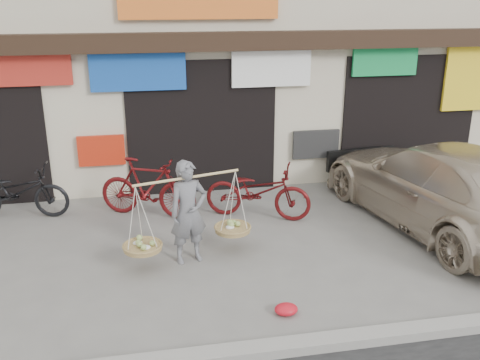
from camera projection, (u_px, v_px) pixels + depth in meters
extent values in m
plane|color=slate|center=(233.00, 270.00, 7.98)|extent=(70.00, 70.00, 0.00)
cube|color=gray|center=(264.00, 350.00, 6.10)|extent=(70.00, 0.25, 0.12)
cube|color=beige|center=(185.00, 11.00, 12.85)|extent=(14.00, 6.00, 7.00)
cube|color=black|center=(201.00, 42.00, 10.08)|extent=(14.00, 0.35, 0.35)
cube|color=black|center=(201.00, 125.00, 11.01)|extent=(3.00, 0.60, 2.70)
cube|color=black|center=(403.00, 116.00, 11.81)|extent=(3.00, 0.60, 2.70)
cube|color=red|center=(26.00, 70.00, 9.72)|extent=(1.60, 0.08, 0.60)
cube|color=#1850B5|center=(138.00, 72.00, 10.11)|extent=(1.80, 0.08, 0.70)
cube|color=white|center=(271.00, 69.00, 10.57)|extent=(1.60, 0.08, 0.70)
cube|color=#179B4D|center=(385.00, 61.00, 10.97)|extent=(1.40, 0.08, 0.60)
cube|color=yellow|center=(470.00, 78.00, 11.45)|extent=(1.20, 0.08, 1.40)
cube|color=red|center=(101.00, 151.00, 10.46)|extent=(0.90, 0.08, 0.60)
cube|color=#292929|center=(316.00, 144.00, 11.28)|extent=(1.00, 0.08, 0.60)
cube|color=orange|center=(200.00, 5.00, 9.93)|extent=(3.00, 0.08, 0.50)
imported|color=slate|center=(188.00, 212.00, 8.02)|extent=(0.67, 0.53, 1.61)
cylinder|color=#D8B778|center=(187.00, 178.00, 7.84)|extent=(1.60, 0.48, 0.04)
cylinder|color=#9E814B|center=(143.00, 247.00, 7.85)|extent=(0.56, 0.56, 0.07)
ellipsoid|color=#A5BF66|center=(142.00, 244.00, 7.83)|extent=(0.39, 0.39, 0.10)
cylinder|color=#9E814B|center=(233.00, 229.00, 8.46)|extent=(0.56, 0.56, 0.07)
ellipsoid|color=#A5BF66|center=(233.00, 225.00, 8.44)|extent=(0.39, 0.39, 0.10)
imported|color=black|center=(17.00, 192.00, 9.74)|extent=(1.96, 0.96, 0.99)
imported|color=#580F10|center=(148.00, 188.00, 9.75)|extent=(1.90, 1.26, 1.12)
imported|color=#520E0F|center=(258.00, 191.00, 9.71)|extent=(2.05, 1.40, 1.02)
imported|color=beige|center=(441.00, 185.00, 9.30)|extent=(2.93, 5.46, 1.50)
cube|color=black|center=(362.00, 158.00, 11.54)|extent=(1.69, 0.38, 0.45)
cube|color=silver|center=(360.00, 161.00, 11.63)|extent=(0.45, 0.09, 0.12)
ellipsoid|color=red|center=(286.00, 309.00, 6.87)|extent=(0.31, 0.25, 0.14)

